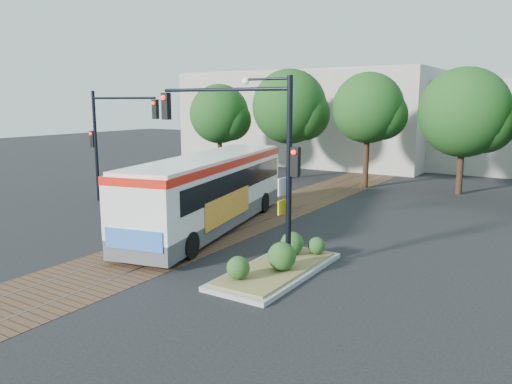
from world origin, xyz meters
TOP-DOWN VIEW (x-y plane):
  - ground at (0.00, 0.00)m, footprint 120.00×120.00m
  - trackbed at (0.00, 4.00)m, footprint 3.60×40.00m
  - tree_row at (1.21, 16.42)m, footprint 26.40×5.60m
  - warehouses at (-0.53, 28.75)m, footprint 40.00×13.00m
  - city_bus at (-0.54, 2.54)m, footprint 5.01×12.01m
  - traffic_island at (4.82, -0.90)m, footprint 2.20×5.20m
  - signal_pole_main at (3.86, -0.81)m, footprint 5.49×0.46m
  - signal_pole_left at (-8.37, 4.00)m, footprint 4.99×0.34m
  - officer at (-9.27, 4.63)m, footprint 0.63×0.45m
  - parked_car at (-7.79, 9.39)m, footprint 4.69×2.65m

SIDE VIEW (x-z plane):
  - ground at x=0.00m, z-range 0.00..0.00m
  - trackbed at x=0.00m, z-range 0.00..0.02m
  - traffic_island at x=4.82m, z-range -0.24..0.89m
  - parked_car at x=-7.79m, z-range 0.00..1.28m
  - officer at x=-9.27m, z-range 0.00..1.63m
  - city_bus at x=-0.54m, z-range 0.18..3.33m
  - warehouses at x=-0.53m, z-range -0.19..7.81m
  - signal_pole_left at x=-8.37m, z-range 0.86..6.86m
  - signal_pole_main at x=3.86m, z-range 1.16..7.16m
  - tree_row at x=1.21m, z-range 1.01..8.69m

